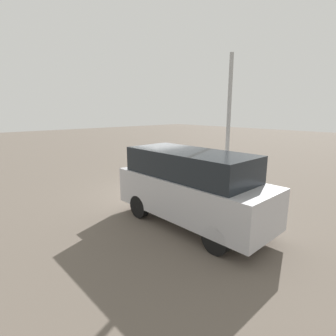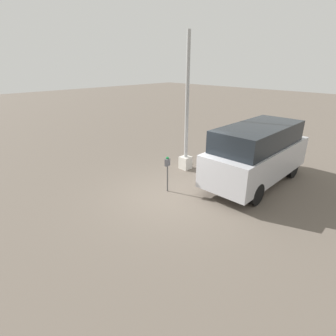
# 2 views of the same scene
# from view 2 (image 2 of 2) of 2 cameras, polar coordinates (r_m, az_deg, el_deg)

# --- Properties ---
(ground_plane) EXTENTS (80.00, 80.00, 0.00)m
(ground_plane) POSITION_cam_2_polar(r_m,az_deg,el_deg) (9.19, 0.70, -6.30)
(ground_plane) COLOR #60564C
(parking_meter_near) EXTENTS (0.22, 0.15, 1.33)m
(parking_meter_near) POSITION_cam_2_polar(r_m,az_deg,el_deg) (9.18, -0.13, 0.44)
(parking_meter_near) COLOR #4C4C4C
(parking_meter_near) RESTS_ON ground
(parking_meter_far) EXTENTS (0.22, 0.15, 1.50)m
(parking_meter_far) POSITION_cam_2_polar(r_m,az_deg,el_deg) (14.83, 19.61, 8.06)
(parking_meter_far) COLOR #4C4C4C
(parking_meter_far) RESTS_ON ground
(lamp_post) EXTENTS (0.44, 0.44, 5.49)m
(lamp_post) POSITION_cam_2_polar(r_m,az_deg,el_deg) (11.09, 4.01, 7.86)
(lamp_post) COLOR beige
(lamp_post) RESTS_ON ground
(parked_van) EXTENTS (5.01, 1.94, 2.29)m
(parked_van) POSITION_cam_2_polar(r_m,az_deg,el_deg) (10.30, 18.90, 3.16)
(parked_van) COLOR #B2B2B7
(parked_van) RESTS_ON ground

